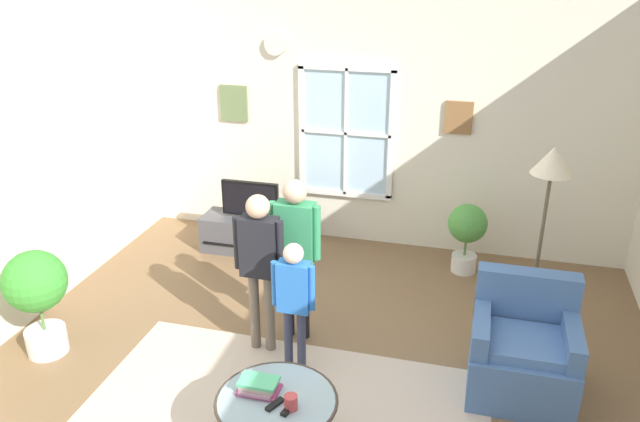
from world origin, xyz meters
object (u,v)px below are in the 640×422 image
armchair (522,351)px  cup (291,402)px  remote_near_cup (274,404)px  potted_plant_by_window (467,230)px  book_stack (259,386)px  person_green_shirt (296,242)px  person_black_shirt (260,256)px  floor_lamp (550,181)px  potted_plant_corner (37,291)px  person_blue_shirt (294,294)px  coffee_table (276,403)px  tv_stand (252,234)px  television (250,199)px  remote_near_books (289,409)px

armchair → cup: bearing=-140.3°
remote_near_cup → potted_plant_by_window: 3.18m
book_stack → person_green_shirt: size_ratio=0.19×
person_green_shirt → person_black_shirt: bearing=-131.8°
armchair → book_stack: size_ratio=3.21×
floor_lamp → person_green_shirt: bearing=-166.5°
book_stack → remote_near_cup: book_stack is taller
remote_near_cup → person_black_shirt: bearing=113.4°
person_black_shirt → potted_plant_corner: person_black_shirt is taller
armchair → person_black_shirt: person_black_shirt is taller
potted_plant_by_window → person_blue_shirt: bearing=-120.2°
coffee_table → person_black_shirt: 1.30m
book_stack → cup: size_ratio=2.78×
potted_plant_corner → person_blue_shirt: bearing=7.6°
tv_stand → floor_lamp: (2.89, -0.99, 1.25)m
cup → floor_lamp: bearing=50.9°
tv_stand → cup: 3.20m
tv_stand → potted_plant_corner: potted_plant_corner is taller
coffee_table → tv_stand: bearing=113.8°
person_blue_shirt → person_green_shirt: size_ratio=0.78×
television → potted_plant_corner: potted_plant_corner is taller
book_stack → person_black_shirt: (-0.37, 1.07, 0.37)m
cup → remote_near_books: (-0.01, -0.02, -0.04)m
person_blue_shirt → remote_near_books: bearing=-75.0°
cup → floor_lamp: 2.61m
tv_stand → potted_plant_corner: 2.46m
tv_stand → cup: cup is taller
person_black_shirt → floor_lamp: 2.34m
tv_stand → potted_plant_corner: bearing=-113.8°
tv_stand → person_black_shirt: person_black_shirt is taller
book_stack → cup: bearing=-23.2°
person_blue_shirt → television: bearing=119.5°
coffee_table → remote_near_cup: bearing=-84.1°
tv_stand → floor_lamp: bearing=-18.9°
remote_near_books → floor_lamp: size_ratio=0.08×
television → person_blue_shirt: size_ratio=0.56×
coffee_table → cup: size_ratio=8.20×
book_stack → person_green_shirt: (-0.15, 1.32, 0.41)m
person_green_shirt → person_black_shirt: 0.33m
book_stack → floor_lamp: (1.78, 1.78, 0.95)m
tv_stand → potted_plant_by_window: bearing=3.0°
floor_lamp → person_blue_shirt: bearing=-152.1°
cup → potted_plant_by_window: potted_plant_by_window is taller
person_green_shirt → potted_plant_corner: 2.11m
armchair → potted_plant_by_window: armchair is taller
armchair → coffee_table: (-1.56, -1.14, 0.10)m
floor_lamp → person_black_shirt: bearing=-161.7°
armchair → person_green_shirt: person_green_shirt is taller
armchair → remote_near_books: 1.90m
cup → remote_near_cup: cup is taller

